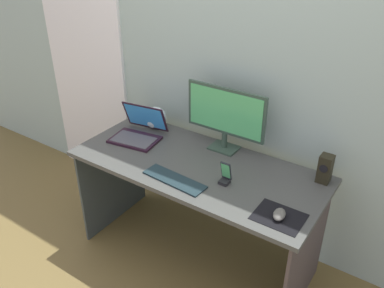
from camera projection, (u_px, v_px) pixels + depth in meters
The scene contains 12 objects.
ground_plane at pixel (196, 254), 2.85m from camera, with size 8.00×8.00×0.00m, color brown.
wall_back at pixel (236, 66), 2.54m from camera, with size 6.00×0.04×2.50m, color #9AB1A5.
door_left at pixel (86, 65), 3.30m from camera, with size 0.82×0.02×2.02m, color white.
desk at pixel (197, 184), 2.55m from camera, with size 1.56×0.69×0.75m.
monitor at pixel (225, 115), 2.52m from camera, with size 0.54×0.14×0.42m.
speaker_right at pixel (325, 169), 2.28m from camera, with size 0.07×0.08×0.17m.
laptop at pixel (138, 132), 2.75m from camera, with size 0.36×0.34×0.21m.
fishbowl at pixel (155, 118), 2.87m from camera, with size 0.16×0.16×0.16m, color silver.
keyboard_external at pixel (174, 180), 2.32m from camera, with size 0.39×0.12×0.01m, color #18282E.
mousepad at pixel (279, 217), 2.04m from camera, with size 0.25×0.20×0.00m, color black.
mouse at pixel (279, 214), 2.03m from camera, with size 0.06×0.10×0.04m, color #57564F.
phone_in_dock at pixel (225, 176), 2.28m from camera, with size 0.06×0.06×0.14m.
Camera 1 is at (1.14, -1.75, 2.09)m, focal length 37.88 mm.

